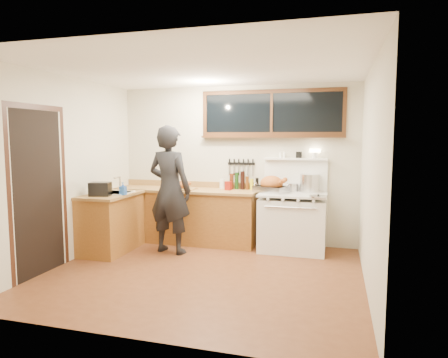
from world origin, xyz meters
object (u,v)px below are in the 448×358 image
(cutting_board, at_px, (183,186))
(roast_turkey, at_px, (272,186))
(man, at_px, (170,190))
(vintage_stove, at_px, (293,221))

(cutting_board, height_order, roast_turkey, roast_turkey)
(man, distance_m, roast_turkey, 1.59)
(man, relative_size, cutting_board, 4.43)
(vintage_stove, height_order, man, man)
(vintage_stove, height_order, cutting_board, vintage_stove)
(roast_turkey, bearing_deg, cutting_board, -177.51)
(vintage_stove, distance_m, roast_turkey, 0.63)
(vintage_stove, relative_size, cutting_board, 3.61)
(vintage_stove, xyz_separation_m, cutting_board, (-1.81, -0.05, 0.49))
(man, height_order, roast_turkey, man)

